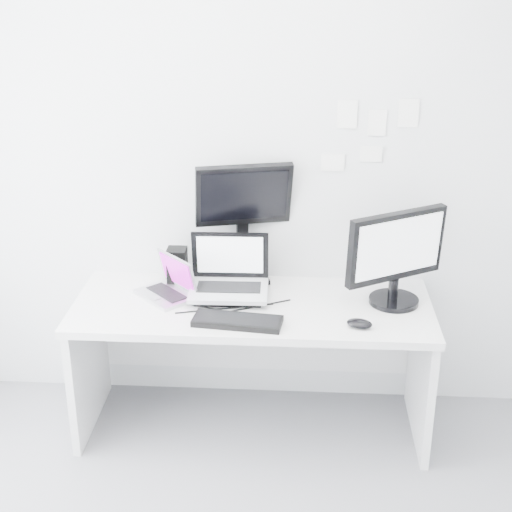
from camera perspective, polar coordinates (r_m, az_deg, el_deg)
name	(u,v)px	position (r m, az deg, el deg)	size (l,w,h in m)	color
back_wall	(257,165)	(3.84, 0.04, 6.97)	(3.60, 3.60, 0.00)	silver
desk	(252,367)	(3.91, -0.28, -8.50)	(1.80, 0.70, 0.73)	silver
macbook	(164,277)	(3.79, -7.07, -1.62)	(0.29, 0.22, 0.22)	#B9B9BE
speaker	(177,266)	(3.93, -6.06, -0.81)	(0.10, 0.10, 0.20)	black
dell_laptop	(228,269)	(3.72, -2.14, -1.00)	(0.40, 0.31, 0.33)	silver
rear_monitor	(243,221)	(3.87, -0.99, 2.69)	(0.49, 0.18, 0.67)	black
samsung_monitor	(397,257)	(3.71, 10.77, -0.09)	(0.54, 0.25, 0.50)	black
keyboard	(237,321)	(3.54, -1.44, -5.02)	(0.42, 0.15, 0.03)	black
mouse	(360,324)	(3.54, 7.94, -5.15)	(0.12, 0.08, 0.04)	black
wall_note_0	(347,114)	(3.77, 7.01, 10.74)	(0.10, 0.00, 0.14)	white
wall_note_1	(377,123)	(3.79, 9.28, 10.06)	(0.09, 0.00, 0.13)	white
wall_note_2	(409,113)	(3.79, 11.62, 10.69)	(0.10, 0.00, 0.14)	white
wall_note_3	(371,154)	(3.82, 8.83, 7.73)	(0.11, 0.00, 0.08)	white
wall_note_4	(333,163)	(3.82, 5.90, 7.13)	(0.12, 0.00, 0.09)	white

